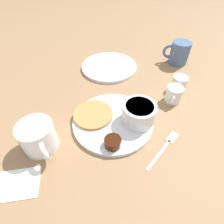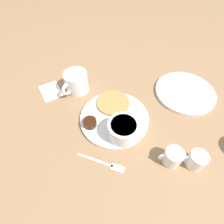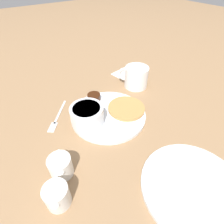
# 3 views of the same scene
# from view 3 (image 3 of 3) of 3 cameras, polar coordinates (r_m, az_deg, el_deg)

# --- Properties ---
(ground_plane) EXTENTS (4.00, 4.00, 0.00)m
(ground_plane) POSITION_cam_3_polar(r_m,az_deg,el_deg) (0.58, -1.22, -1.28)
(ground_plane) COLOR #93704C
(plate) EXTENTS (0.24, 0.24, 0.01)m
(plate) POSITION_cam_3_polar(r_m,az_deg,el_deg) (0.58, -1.23, -0.84)
(plate) COLOR white
(plate) RESTS_ON ground_plane
(pancake_stack) EXTENTS (0.12, 0.12, 0.01)m
(pancake_stack) POSITION_cam_3_polar(r_m,az_deg,el_deg) (0.59, 4.73, 1.27)
(pancake_stack) COLOR #B78447
(pancake_stack) RESTS_ON plate
(bowl) EXTENTS (0.10, 0.10, 0.06)m
(bowl) POSITION_cam_3_polar(r_m,az_deg,el_deg) (0.52, -8.02, -1.07)
(bowl) COLOR white
(bowl) RESTS_ON plate
(syrup_cup) EXTENTS (0.05, 0.05, 0.02)m
(syrup_cup) POSITION_cam_3_polar(r_m,az_deg,el_deg) (0.62, -6.07, 4.78)
(syrup_cup) COLOR #38190A
(syrup_cup) RESTS_ON plate
(butter_ramekin) EXTENTS (0.04, 0.04, 0.04)m
(butter_ramekin) POSITION_cam_3_polar(r_m,az_deg,el_deg) (0.54, -9.83, -2.17)
(butter_ramekin) COLOR white
(butter_ramekin) RESTS_ON plate
(coffee_mug) EXTENTS (0.09, 0.11, 0.08)m
(coffee_mug) POSITION_cam_3_polar(r_m,az_deg,el_deg) (0.71, 7.72, 11.29)
(coffee_mug) COLOR white
(coffee_mug) RESTS_ON ground_plane
(creamer_pitcher_near) EXTENTS (0.05, 0.08, 0.06)m
(creamer_pitcher_near) POSITION_cam_3_polar(r_m,az_deg,el_deg) (0.44, -16.41, -16.55)
(creamer_pitcher_near) COLOR white
(creamer_pitcher_near) RESTS_ON ground_plane
(creamer_pitcher_far) EXTENTS (0.05, 0.07, 0.06)m
(creamer_pitcher_far) POSITION_cam_3_polar(r_m,az_deg,el_deg) (0.41, -17.46, -24.51)
(creamer_pitcher_far) COLOR white
(creamer_pitcher_far) RESTS_ON ground_plane
(fork) EXTENTS (0.11, 0.13, 0.00)m
(fork) POSITION_cam_3_polar(r_m,az_deg,el_deg) (0.59, -17.67, -2.14)
(fork) COLOR silver
(fork) RESTS_ON ground_plane
(napkin) EXTENTS (0.11, 0.09, 0.00)m
(napkin) POSITION_cam_3_polar(r_m,az_deg,el_deg) (0.81, 4.09, 12.58)
(napkin) COLOR white
(napkin) RESTS_ON ground_plane
(far_plate) EXTENTS (0.24, 0.24, 0.01)m
(far_plate) POSITION_cam_3_polar(r_m,az_deg,el_deg) (0.47, 25.04, -21.46)
(far_plate) COLOR white
(far_plate) RESTS_ON ground_plane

